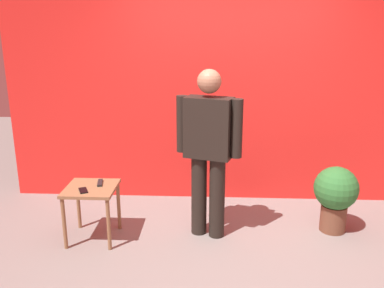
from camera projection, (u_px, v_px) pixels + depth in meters
ground_plane at (231, 262)px, 3.64m from camera, size 12.00×12.00×0.00m
back_wall_red at (229, 74)px, 4.69m from camera, size 5.22×0.12×3.02m
standing_person at (209, 146)px, 3.89m from camera, size 0.65×0.35×1.66m
side_table at (91, 196)px, 3.94m from camera, size 0.48×0.48×0.54m
cell_phone at (83, 190)px, 3.82m from camera, size 0.12×0.16×0.01m
tv_remote at (100, 183)px, 4.00m from camera, size 0.08×0.18×0.02m
potted_plant at (336, 194)px, 4.11m from camera, size 0.44×0.44×0.69m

